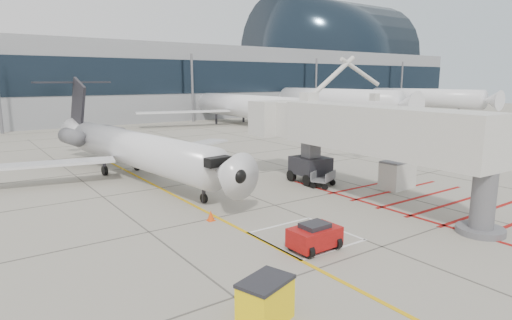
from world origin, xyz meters
TOP-DOWN VIEW (x-y plane):
  - ground_plane at (0.00, 0.00)m, footprint 260.00×260.00m
  - regional_jet at (-4.05, 13.67)m, footprint 26.01×31.25m
  - jet_bridge at (5.65, 1.07)m, footprint 10.11×20.13m
  - pushback_tug at (-2.76, -2.45)m, footprint 2.28×1.45m
  - spill_bin at (-8.04, -5.88)m, footprint 1.94×1.58m
  - baggage_cart at (5.57, 5.62)m, footprint 2.22×1.87m
  - ground_power_unit at (9.57, 2.37)m, footprint 2.58×1.62m
  - cone_nose at (-4.59, 3.75)m, footprint 0.41×0.41m
  - cone_side at (-1.18, 6.49)m, footprint 0.33×0.33m
  - terminal_building at (10.00, 70.00)m, footprint 180.00×28.00m
  - terminal_glass_band at (10.00, 55.95)m, footprint 180.00×0.10m
  - terminal_dome at (70.00, 70.00)m, footprint 40.00×28.00m
  - bg_aircraft_c at (24.07, 46.00)m, footprint 33.59×37.32m
  - bg_aircraft_d at (43.41, 46.00)m, footprint 38.84×43.16m
  - bg_aircraft_e at (72.56, 46.00)m, footprint 36.40×40.45m

SIDE VIEW (x-z plane):
  - ground_plane at x=0.00m, z-range 0.00..0.00m
  - cone_side at x=-1.18m, z-range 0.00..0.46m
  - cone_nose at x=-4.59m, z-range 0.00..0.56m
  - baggage_cart at x=5.57m, z-range 0.00..1.20m
  - pushback_tug at x=-2.76m, z-range 0.00..1.32m
  - spill_bin at x=-8.04m, z-range 0.00..1.45m
  - ground_power_unit at x=9.57m, z-range 0.00..1.97m
  - regional_jet at x=-4.05m, z-range 0.00..7.55m
  - jet_bridge at x=5.65m, z-range 0.00..7.92m
  - bg_aircraft_c at x=24.07m, z-range 0.00..11.20m
  - bg_aircraft_e at x=72.56m, z-range 0.00..12.13m
  - bg_aircraft_d at x=43.41m, z-range 0.00..12.95m
  - terminal_building at x=10.00m, z-range 0.00..14.00m
  - terminal_glass_band at x=10.00m, z-range 5.00..11.00m
  - terminal_dome at x=70.00m, z-range 0.00..28.00m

